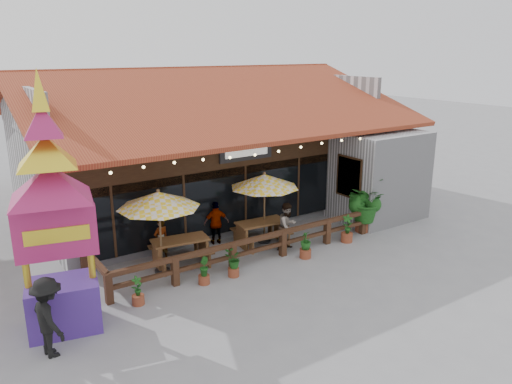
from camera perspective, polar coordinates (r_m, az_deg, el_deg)
ground at (r=17.88m, az=3.39°, el=-6.37°), size 100.00×100.00×0.00m
restaurant_building at (r=22.74m, az=-6.12°, el=4.26°), size 15.50×14.73×6.09m
patio_railing at (r=16.26m, az=-2.38°, el=-6.36°), size 10.00×2.60×0.92m
umbrella_left at (r=15.46m, az=-11.08°, el=-0.91°), size 3.20×3.20×2.73m
umbrella_right at (r=17.65m, az=0.98°, el=1.24°), size 2.74×2.74×2.64m
picnic_table_left at (r=16.54m, az=-8.63°, el=-6.24°), size 2.02×1.81×0.87m
picnic_table_right at (r=17.99m, az=0.61°, el=-4.22°), size 1.93×1.71×0.86m
thai_sign_tower at (r=12.60m, az=-22.44°, el=0.27°), size 3.03×3.03×6.90m
tropical_plant at (r=19.48m, az=12.25°, el=-1.06°), size 1.95×2.00×2.10m
diner_a at (r=16.86m, az=-10.79°, el=-5.37°), size 0.60×0.45×1.47m
diner_b at (r=17.46m, az=3.62°, el=-3.94°), size 0.96×0.83×1.70m
diner_c at (r=18.01m, az=-4.56°, el=-3.54°), size 0.99×0.61×1.58m
pedestrian at (r=12.55m, az=-22.61°, el=-13.08°), size 0.91×1.34×1.92m
planter_a at (r=14.36m, az=-13.37°, el=-11.14°), size 0.34×0.34×0.84m
planter_b at (r=15.18m, az=-5.98°, el=-9.08°), size 0.35×0.37×0.85m
planter_c at (r=15.55m, az=-2.60°, el=-8.00°), size 0.61×0.56×0.85m
planter_d at (r=16.94m, az=5.69°, el=-6.05°), size 0.51×0.51×0.96m
planter_e at (r=18.53m, az=10.37°, el=-4.36°), size 0.44×0.44×1.04m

